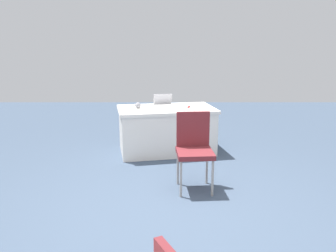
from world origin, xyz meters
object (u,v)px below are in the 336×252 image
object	(u,v)px
chair_tucked_right	(194,146)
scissors_red	(189,107)
laptop_silver	(164,104)
yarn_ball	(138,105)
table_foreground	(166,130)

from	to	relation	value
chair_tucked_right	scissors_red	world-z (taller)	chair_tucked_right
laptop_silver	yarn_ball	distance (m)	0.45
laptop_silver	yarn_ball	bearing A→B (deg)	4.40
chair_tucked_right	laptop_silver	distance (m)	1.69
laptop_silver	scissors_red	world-z (taller)	laptop_silver
table_foreground	chair_tucked_right	world-z (taller)	chair_tucked_right
table_foreground	scissors_red	xyz separation A→B (m)	(-0.38, -0.07, 0.38)
table_foreground	yarn_ball	size ratio (longest dim) A/B	18.25
scissors_red	yarn_ball	bearing A→B (deg)	-73.44
chair_tucked_right	yarn_ball	world-z (taller)	chair_tucked_right
laptop_silver	scissors_red	distance (m)	0.43
table_foreground	laptop_silver	size ratio (longest dim) A/B	4.69
yarn_ball	scissors_red	bearing A→B (deg)	-173.41
chair_tucked_right	yarn_ball	distance (m)	1.72
table_foreground	scissors_red	bearing A→B (deg)	-169.48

